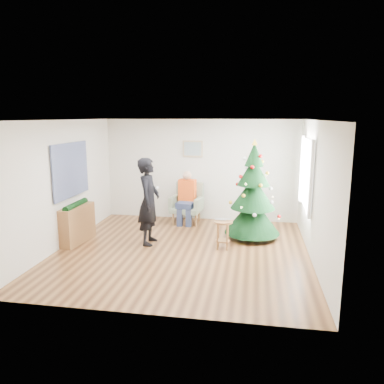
% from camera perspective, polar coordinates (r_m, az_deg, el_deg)
% --- Properties ---
extents(floor, '(5.00, 5.00, 0.00)m').
position_cam_1_polar(floor, '(7.64, -1.51, -8.98)').
color(floor, brown).
rests_on(floor, ground).
extents(ceiling, '(5.00, 5.00, 0.00)m').
position_cam_1_polar(ceiling, '(7.16, -1.63, 10.92)').
color(ceiling, white).
rests_on(ceiling, wall_back).
extents(wall_back, '(5.00, 0.00, 5.00)m').
position_cam_1_polar(wall_back, '(9.72, 1.31, 3.37)').
color(wall_back, silver).
rests_on(wall_back, floor).
extents(wall_front, '(5.00, 0.00, 5.00)m').
position_cam_1_polar(wall_front, '(4.93, -7.25, -4.75)').
color(wall_front, silver).
rests_on(wall_front, floor).
extents(wall_left, '(0.00, 5.00, 5.00)m').
position_cam_1_polar(wall_left, '(8.15, -19.09, 1.16)').
color(wall_left, silver).
rests_on(wall_left, floor).
extents(wall_right, '(0.00, 5.00, 5.00)m').
position_cam_1_polar(wall_right, '(7.24, 18.24, -0.01)').
color(wall_right, silver).
rests_on(wall_right, floor).
extents(window_panel, '(0.04, 1.30, 1.40)m').
position_cam_1_polar(window_panel, '(8.18, 17.12, 2.74)').
color(window_panel, white).
rests_on(window_panel, wall_right).
extents(curtains, '(0.05, 1.75, 1.50)m').
position_cam_1_polar(curtains, '(8.17, 16.91, 2.75)').
color(curtains, white).
rests_on(curtains, wall_right).
extents(christmas_tree, '(1.22, 1.22, 2.20)m').
position_cam_1_polar(christmas_tree, '(8.30, 9.28, -0.35)').
color(christmas_tree, '#3F2816').
rests_on(christmas_tree, floor).
extents(stool, '(0.39, 0.39, 0.59)m').
position_cam_1_polar(stool, '(7.70, 4.71, -6.45)').
color(stool, brown).
rests_on(stool, floor).
extents(laptop, '(0.35, 0.25, 0.03)m').
position_cam_1_polar(laptop, '(7.62, 4.74, -4.29)').
color(laptop, silver).
rests_on(laptop, stool).
extents(armchair, '(0.84, 0.79, 1.01)m').
position_cam_1_polar(armchair, '(9.52, -0.74, -2.50)').
color(armchair, gray).
rests_on(armchair, floor).
extents(seated_person, '(0.46, 0.64, 1.32)m').
position_cam_1_polar(seated_person, '(9.40, -0.86, -0.76)').
color(seated_person, navy).
rests_on(seated_person, armchair).
extents(standing_man, '(0.44, 0.67, 1.83)m').
position_cam_1_polar(standing_man, '(7.88, -6.60, -1.44)').
color(standing_man, black).
rests_on(standing_man, floor).
extents(game_controller, '(0.04, 0.13, 0.04)m').
position_cam_1_polar(game_controller, '(7.74, -5.32, 0.66)').
color(game_controller, white).
rests_on(game_controller, standing_man).
extents(console, '(0.41, 1.03, 0.80)m').
position_cam_1_polar(console, '(8.41, -17.14, -4.71)').
color(console, brown).
rests_on(console, floor).
extents(garland, '(0.14, 0.90, 0.14)m').
position_cam_1_polar(garland, '(8.30, -17.31, -1.93)').
color(garland, black).
rests_on(garland, console).
extents(tapestry, '(0.03, 1.50, 1.15)m').
position_cam_1_polar(tapestry, '(8.35, -17.98, 3.21)').
color(tapestry, black).
rests_on(tapestry, wall_left).
extents(framed_picture, '(0.52, 0.05, 0.42)m').
position_cam_1_polar(framed_picture, '(9.65, 0.11, 6.60)').
color(framed_picture, tan).
rests_on(framed_picture, wall_back).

